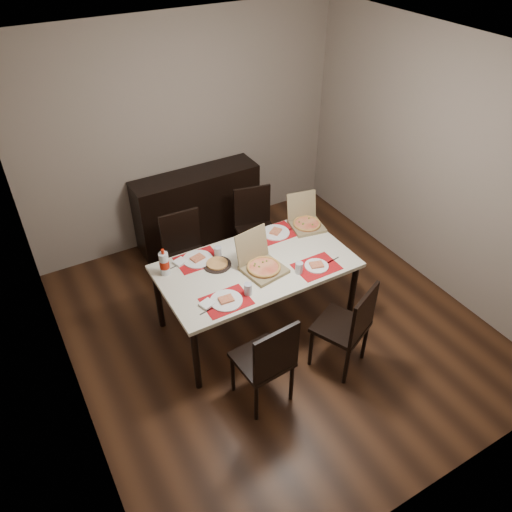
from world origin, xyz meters
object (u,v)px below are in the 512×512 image
Objects in this scene: dining_table at (256,270)px; chair_far_right at (255,225)px; chair_near_right at (349,325)px; sideboard at (198,207)px; soda_bottle at (164,264)px; chair_far_left at (186,252)px; dip_bowl at (248,251)px; chair_near_left at (267,360)px; pizza_box_center at (262,265)px.

chair_far_right is at bearing 60.55° from dining_table.
chair_far_right is (0.07, 1.76, 0.00)m from chair_near_right.
sideboard is 1.68m from soda_bottle.
chair_far_right is at bearing 4.97° from chair_far_left.
sideboard is 1.48m from dip_bowl.
soda_bottle reaches higher than sideboard.
soda_bottle is at bearing -127.93° from chair_far_left.
sideboard is 5.59× the size of soda_bottle.
chair_far_left is 0.88m from chair_far_right.
dining_table is at bearing -20.94° from soda_bottle.
chair_far_right is (0.89, 1.75, 0.00)m from chair_near_left.
sideboard is 3.46× the size of pizza_box_center.
dining_table is 0.85m from soda_bottle.
dip_bowl is (0.03, 0.20, 0.08)m from dining_table.
chair_far_right is at bearing 55.45° from dip_bowl.
chair_near_left is 0.92m from pizza_box_center.
dining_table is 4.15× the size of pizza_box_center.
dining_table is 1.94× the size of chair_near_left.
soda_bottle is at bearing 108.31° from chair_near_left.
sideboard is at bearing 85.74° from dip_bowl.
chair_far_left is 0.74m from soda_bottle.
pizza_box_center is at bearing -66.86° from chair_far_left.
sideboard is at bearing 58.57° from chair_far_left.
chair_near_left is 1.27m from soda_bottle.
chair_near_right is at bearing -83.43° from sideboard.
chair_near_right is at bearing -44.29° from soda_bottle.
chair_far_left reaches higher than dip_bowl.
sideboard is 2.57m from chair_near_left.
chair_far_right is (0.36, -0.76, 0.06)m from sideboard.
chair_near_left is at bearing 179.04° from chair_near_right.
chair_far_left is 1.02m from pizza_box_center.
pizza_box_center is 0.29m from dip_bowl.
chair_near_left is at bearing -101.88° from sideboard.
chair_far_left is at bearing 52.07° from soda_bottle.
chair_near_right is 1.87m from chair_far_left.
pizza_box_center is (-0.49, -0.97, 0.29)m from chair_far_right.
chair_far_left is (-0.51, -0.84, 0.06)m from sideboard.
pizza_box_center reaches higher than chair_near_left.
chair_far_right is 1.13m from pizza_box_center.
soda_bottle reaches higher than chair_far_right.
dip_bowl is at bearing 68.44° from chair_near_left.
chair_near_right is 1.18m from dip_bowl.
chair_near_right is at bearing -0.96° from chair_near_left.
chair_near_right is 2.14× the size of pizza_box_center.
sideboard is 1.61× the size of chair_near_left.
chair_near_right is 8.02× the size of dip_bowl.
soda_bottle is (-1.20, 1.17, 0.35)m from chair_near_right.
dining_table is 0.15m from pizza_box_center.
chair_near_left is 2.14× the size of pizza_box_center.
dining_table is 0.99m from chair_near_right.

